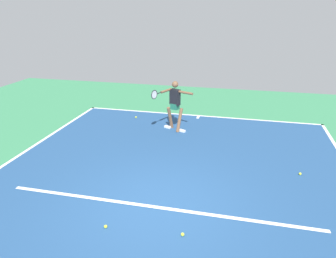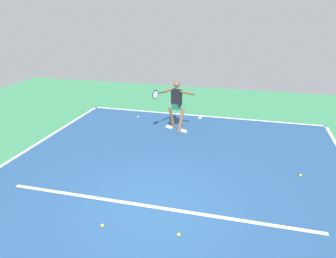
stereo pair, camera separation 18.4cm
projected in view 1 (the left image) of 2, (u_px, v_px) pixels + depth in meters
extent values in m
plane|color=#388456|center=(157.00, 206.00, 6.85)|extent=(22.02, 22.02, 0.00)
cube|color=navy|center=(157.00, 206.00, 6.85)|extent=(9.17, 12.63, 0.00)
cube|color=white|center=(199.00, 116.00, 12.54)|extent=(9.17, 0.10, 0.01)
cube|color=white|center=(156.00, 207.00, 6.80)|extent=(6.88, 0.10, 0.01)
cube|color=white|center=(198.00, 117.00, 12.36)|extent=(0.10, 0.30, 0.01)
cylinder|color=brown|center=(179.00, 120.00, 10.85)|extent=(0.23, 0.35, 0.82)
cube|color=white|center=(182.00, 131.00, 10.92)|extent=(0.26, 0.19, 0.07)
cylinder|color=brown|center=(170.00, 118.00, 11.08)|extent=(0.23, 0.35, 0.82)
cube|color=white|center=(168.00, 127.00, 11.27)|extent=(0.26, 0.19, 0.07)
cube|color=#1E664C|center=(175.00, 106.00, 10.80)|extent=(0.31, 0.28, 0.20)
cube|color=black|center=(175.00, 97.00, 10.68)|extent=(0.38, 0.30, 0.53)
sphere|color=brown|center=(175.00, 84.00, 10.53)|extent=(0.22, 0.22, 0.22)
cylinder|color=brown|center=(186.00, 93.00, 10.36)|extent=(0.52, 0.29, 0.08)
cylinder|color=brown|center=(166.00, 91.00, 10.50)|extent=(0.29, 0.52, 0.08)
cylinder|color=black|center=(159.00, 93.00, 10.22)|extent=(0.12, 0.21, 0.03)
torus|color=black|center=(154.00, 95.00, 10.03)|extent=(0.14, 0.28, 0.29)
cylinder|color=silver|center=(154.00, 95.00, 10.03)|extent=(0.10, 0.23, 0.25)
sphere|color=#CCE033|center=(183.00, 234.00, 5.94)|extent=(0.07, 0.07, 0.07)
sphere|color=yellow|center=(106.00, 226.00, 6.15)|extent=(0.07, 0.07, 0.07)
sphere|color=yellow|center=(300.00, 174.00, 8.10)|extent=(0.07, 0.07, 0.07)
sphere|color=yellow|center=(136.00, 117.00, 12.27)|extent=(0.07, 0.07, 0.07)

